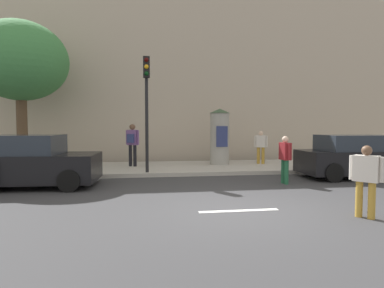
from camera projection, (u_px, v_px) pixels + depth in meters
The scene contains 13 objects.
ground_plane at pixel (239, 211), 7.27m from camera, with size 80.00×80.00×0.00m, color #38383A.
sidewalk_curb at pixel (192, 168), 14.18m from camera, with size 36.00×4.00×0.15m, color #B2ADA3.
lane_markings at pixel (239, 211), 7.27m from camera, with size 25.80×0.16×0.01m.
building_backdrop at pixel (179, 83), 18.87m from camera, with size 36.00×5.00×8.66m, color #B7A893.
traffic_light at pixel (147, 95), 11.99m from camera, with size 0.24×0.45×4.22m.
poster_column at pixel (220, 136), 14.68m from camera, with size 0.93×0.93×2.49m.
street_tree at pixel (20, 62), 13.12m from camera, with size 3.72×3.72×5.90m.
pedestrian_in_light_jacket at pixel (366, 176), 6.66m from camera, with size 0.48×0.53×1.48m.
pedestrian_in_dark_shirt at pixel (285, 156), 10.60m from camera, with size 0.27×0.60×1.54m.
pedestrian_with_backpack at pixel (261, 145), 14.90m from camera, with size 0.57×0.37×1.49m.
pedestrian_tallest at pixel (132, 141), 13.94m from camera, with size 0.56×0.49×1.80m.
parked_car_silver at pixel (26, 162), 10.04m from camera, with size 4.21×2.19×1.60m.
parked_car_red at pixel (359, 157), 11.88m from camera, with size 4.32×1.90×1.55m.
Camera 1 is at (-2.09, -6.94, 1.88)m, focal length 30.78 mm.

